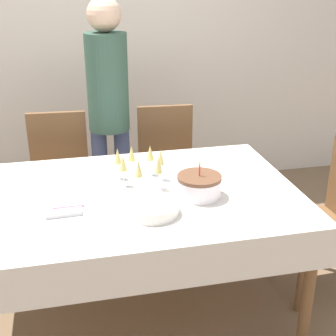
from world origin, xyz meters
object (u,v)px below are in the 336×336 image
(dining_chair_right_end, at_px, (331,212))
(person_standing, at_px, (108,100))
(plate_stack_main, at_px, (152,208))
(dining_chair_far_right, at_px, (167,167))
(dining_chair_far_left, at_px, (60,177))
(champagne_tray, at_px, (140,169))
(birthday_cake, at_px, (199,186))

(dining_chair_right_end, xyz_separation_m, person_standing, (-1.19, 0.94, 0.51))
(dining_chair_right_end, height_order, plate_stack_main, dining_chair_right_end)
(dining_chair_far_right, height_order, person_standing, person_standing)
(dining_chair_far_left, height_order, champagne_tray, champagne_tray)
(dining_chair_far_left, bearing_deg, champagne_tray, -60.24)
(dining_chair_right_end, bearing_deg, dining_chair_far_right, 132.10)
(dining_chair_far_left, bearing_deg, dining_chair_right_end, -29.45)
(dining_chair_right_end, distance_m, champagne_tray, 1.18)
(dining_chair_far_right, bearing_deg, dining_chair_right_end, -47.90)
(plate_stack_main, bearing_deg, dining_chair_far_left, 111.28)
(dining_chair_far_right, distance_m, person_standing, 0.65)
(champagne_tray, relative_size, person_standing, 0.21)
(dining_chair_far_left, bearing_deg, plate_stack_main, -68.72)
(dining_chair_right_end, xyz_separation_m, champagne_tray, (-1.12, 0.11, 0.34))
(champagne_tray, xyz_separation_m, plate_stack_main, (-0.00, -0.36, -0.05))
(dining_chair_right_end, relative_size, plate_stack_main, 3.79)
(dining_chair_far_right, distance_m, plate_stack_main, 1.21)
(person_standing, bearing_deg, dining_chair_far_left, -170.31)
(birthday_cake, bearing_deg, person_standing, 107.91)
(champagne_tray, xyz_separation_m, person_standing, (-0.07, 0.83, 0.17))
(dining_chair_far_right, height_order, champagne_tray, champagne_tray)
(dining_chair_far_left, xyz_separation_m, dining_chair_far_right, (0.76, 0.00, 0.00))
(plate_stack_main, distance_m, person_standing, 1.21)
(dining_chair_far_left, height_order, dining_chair_right_end, same)
(person_standing, bearing_deg, birthday_cake, -72.09)
(champagne_tray, distance_m, person_standing, 0.85)
(dining_chair_right_end, height_order, person_standing, person_standing)
(plate_stack_main, bearing_deg, birthday_cake, 26.34)
(dining_chair_far_left, relative_size, dining_chair_far_right, 1.00)
(champagne_tray, height_order, person_standing, person_standing)
(dining_chair_far_right, xyz_separation_m, birthday_cake, (-0.06, -0.99, 0.31))
(champagne_tray, bearing_deg, dining_chair_far_right, 67.12)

